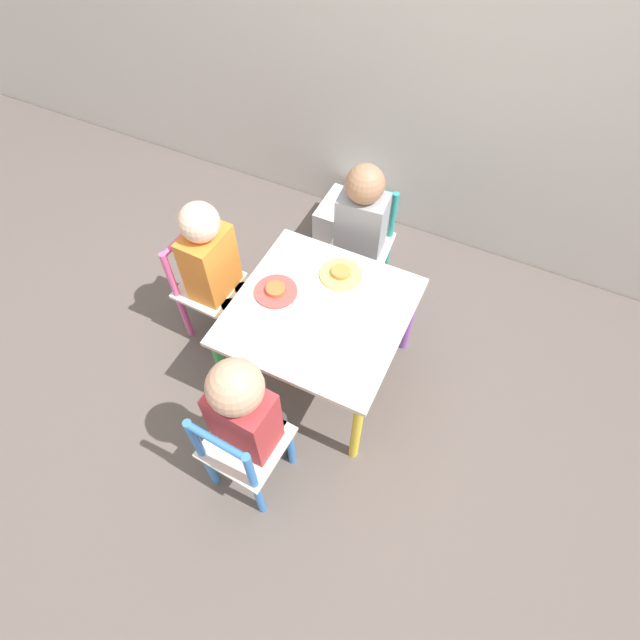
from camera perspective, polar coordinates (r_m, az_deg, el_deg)
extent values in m
plane|color=#5B514C|center=(2.21, 0.00, -5.76)|extent=(6.00, 6.00, 0.00)
cube|color=silver|center=(1.84, 0.00, 1.04)|extent=(0.63, 0.63, 0.02)
cylinder|color=green|center=(2.00, -10.98, -5.86)|extent=(0.04, 0.04, 0.43)
cylinder|color=yellow|center=(1.85, 4.15, -12.59)|extent=(0.04, 0.04, 0.43)
cylinder|color=#DB3D38|center=(2.26, -3.34, 5.32)|extent=(0.04, 0.04, 0.43)
cylinder|color=#8E51BC|center=(2.14, 10.20, 0.24)|extent=(0.04, 0.04, 0.43)
cube|color=silver|center=(2.16, -12.15, 3.71)|extent=(0.27, 0.27, 0.02)
cylinder|color=#E5599E|center=(2.18, -10.83, -1.63)|extent=(0.03, 0.03, 0.28)
cylinder|color=#E5599E|center=(2.28, -7.85, 2.27)|extent=(0.03, 0.03, 0.28)
cylinder|color=#E5599E|center=(2.28, -15.18, 0.47)|extent=(0.03, 0.03, 0.28)
cylinder|color=#E5599E|center=(2.37, -12.16, 4.13)|extent=(0.03, 0.03, 0.28)
cylinder|color=#E5599E|center=(2.08, -16.74, 4.81)|extent=(0.03, 0.03, 0.26)
cylinder|color=#E5599E|center=(2.18, -13.37, 8.62)|extent=(0.03, 0.03, 0.26)
cylinder|color=#E5599E|center=(2.05, -15.71, 8.93)|extent=(0.03, 0.21, 0.02)
cube|color=silver|center=(2.28, 4.65, 8.43)|extent=(0.28, 0.28, 0.02)
cylinder|color=teal|center=(2.34, 1.13, 4.88)|extent=(0.03, 0.03, 0.28)
cylinder|color=teal|center=(2.30, 6.10, 3.42)|extent=(0.03, 0.03, 0.28)
cylinder|color=teal|center=(2.48, 2.85, 8.35)|extent=(0.03, 0.03, 0.28)
cylinder|color=teal|center=(2.44, 7.58, 7.02)|extent=(0.03, 0.03, 0.28)
cylinder|color=teal|center=(2.29, 3.12, 12.99)|extent=(0.03, 0.03, 0.26)
cylinder|color=teal|center=(2.26, 8.32, 11.61)|extent=(0.03, 0.03, 0.26)
cylinder|color=teal|center=(2.20, 5.96, 14.56)|extent=(0.21, 0.04, 0.02)
cube|color=silver|center=(1.77, -8.42, -13.63)|extent=(0.28, 0.28, 0.02)
cylinder|color=#387AD1|center=(1.91, -3.35, -14.28)|extent=(0.03, 0.03, 0.28)
cylinder|color=#387AD1|center=(1.97, -8.72, -11.32)|extent=(0.03, 0.03, 0.28)
cylinder|color=#387AD1|center=(1.86, -6.96, -19.50)|extent=(0.03, 0.03, 0.28)
cylinder|color=#387AD1|center=(1.92, -12.43, -16.22)|extent=(0.03, 0.03, 0.28)
cylinder|color=#387AD1|center=(1.61, -7.93, -16.82)|extent=(0.03, 0.03, 0.26)
cylinder|color=#387AD1|center=(1.68, -14.06, -13.12)|extent=(0.03, 0.03, 0.26)
cylinder|color=#387AD1|center=(1.53, -11.78, -13.40)|extent=(0.21, 0.04, 0.02)
cylinder|color=#38383D|center=(2.19, -9.74, -0.59)|extent=(0.07, 0.07, 0.29)
cylinder|color=#38383D|center=(2.24, -8.34, 1.25)|extent=(0.07, 0.07, 0.29)
cube|color=orange|center=(2.03, -12.47, 6.37)|extent=(0.15, 0.20, 0.30)
sphere|color=beige|center=(1.88, -13.65, 10.81)|extent=(0.15, 0.15, 0.15)
cylinder|color=#7A6B5B|center=(2.31, 2.32, 4.37)|extent=(0.07, 0.07, 0.29)
cylinder|color=#7A6B5B|center=(2.30, 4.68, 3.68)|extent=(0.07, 0.07, 0.29)
cube|color=#999EA8|center=(2.16, 4.75, 10.86)|extent=(0.21, 0.16, 0.29)
sphere|color=#A37556|center=(2.02, 5.17, 15.22)|extent=(0.16, 0.16, 0.16)
cylinder|color=#38383D|center=(1.92, -4.60, -13.07)|extent=(0.07, 0.07, 0.29)
cylinder|color=#38383D|center=(1.95, -7.13, -11.68)|extent=(0.07, 0.07, 0.29)
cube|color=#B23338|center=(1.64, -8.65, -11.12)|extent=(0.21, 0.15, 0.28)
sphere|color=tan|center=(1.45, -9.69, -7.57)|extent=(0.17, 0.17, 0.17)
cylinder|color=#E54C47|center=(1.89, -5.06, 3.27)|extent=(0.16, 0.16, 0.01)
cylinder|color=#CC6633|center=(1.88, -5.09, 3.53)|extent=(0.07, 0.07, 0.02)
cylinder|color=#EADB66|center=(1.94, 2.40, 5.24)|extent=(0.16, 0.16, 0.01)
cylinder|color=#D6843D|center=(1.93, 2.41, 5.52)|extent=(0.07, 0.07, 0.02)
cube|color=silver|center=(2.69, 3.30, 11.37)|extent=(0.29, 0.28, 0.18)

